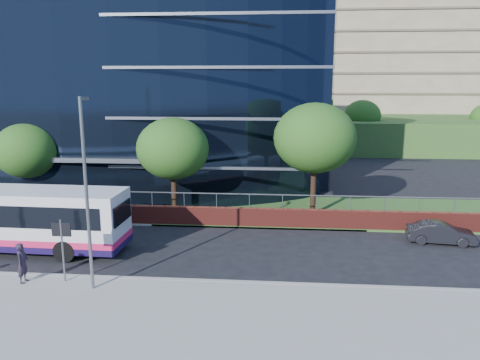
# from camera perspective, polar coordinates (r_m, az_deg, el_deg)

# --- Properties ---
(far_forecourt) EXTENTS (50.00, 8.00, 0.10)m
(far_forecourt) POSITION_cam_1_polar(r_m,az_deg,el_deg) (37.78, -26.86, -2.67)
(far_forecourt) COLOR gray
(far_forecourt) RESTS_ON ground
(grass_verge) EXTENTS (36.00, 8.00, 0.12)m
(grass_verge) POSITION_cam_1_polar(r_m,az_deg,el_deg) (33.77, 22.39, -3.87)
(grass_verge) COLOR #2D511E
(grass_verge) RESTS_ON ground
(glass_office) EXTENTS (44.00, 23.10, 16.00)m
(glass_office) POSITION_cam_1_polar(r_m,az_deg,el_deg) (44.56, -18.92, 10.34)
(glass_office) COLOR black
(glass_office) RESTS_ON ground
(retaining_wall) EXTENTS (34.00, 0.40, 2.11)m
(retaining_wall) POSITION_cam_1_polar(r_m,az_deg,el_deg) (29.15, 17.09, -4.78)
(retaining_wall) COLOR maroon
(retaining_wall) RESTS_ON ground
(apartment_block) EXTENTS (60.00, 42.00, 30.00)m
(apartment_block) POSITION_cam_1_polar(r_m,az_deg,el_deg) (79.38, 18.67, 13.01)
(apartment_block) COLOR #2D511E
(apartment_block) RESTS_ON ground
(street_sign) EXTENTS (0.85, 0.09, 2.80)m
(street_sign) POSITION_cam_1_polar(r_m,az_deg,el_deg) (21.64, -20.90, -6.56)
(street_sign) COLOR slate
(street_sign) RESTS_ON pavement_near
(tree_far_b) EXTENTS (4.29, 4.29, 6.05)m
(tree_far_b) POSITION_cam_1_polar(r_m,az_deg,el_deg) (34.24, -24.53, 3.26)
(tree_far_b) COLOR black
(tree_far_b) RESTS_ON ground
(tree_far_c) EXTENTS (4.62, 4.62, 6.51)m
(tree_far_c) POSITION_cam_1_polar(r_m,az_deg,el_deg) (30.08, -8.18, 3.79)
(tree_far_c) COLOR black
(tree_far_c) RESTS_ON ground
(tree_far_d) EXTENTS (5.28, 5.28, 7.44)m
(tree_far_d) POSITION_cam_1_polar(r_m,az_deg,el_deg) (30.29, 9.12, 5.06)
(tree_far_d) COLOR black
(tree_far_d) RESTS_ON ground
(tree_dist_e) EXTENTS (4.62, 4.62, 6.51)m
(tree_dist_e) POSITION_cam_1_polar(r_m,az_deg,el_deg) (61.01, 14.67, 7.58)
(tree_dist_e) COLOR black
(tree_dist_e) RESTS_ON ground
(streetlight_east) EXTENTS (0.15, 0.77, 8.00)m
(streetlight_east) POSITION_cam_1_polar(r_m,az_deg,el_deg) (19.92, -18.21, -1.08)
(streetlight_east) COLOR slate
(streetlight_east) RESTS_ON pavement_near
(city_bus) EXTENTS (12.23, 3.12, 3.29)m
(city_bus) POSITION_cam_1_polar(r_m,az_deg,el_deg) (27.11, -26.01, -4.22)
(city_bus) COLOR silver
(city_bus) RESTS_ON ground
(parked_car) EXTENTS (3.71, 1.68, 1.18)m
(parked_car) POSITION_cam_1_polar(r_m,az_deg,el_deg) (28.02, 23.30, -5.95)
(parked_car) COLOR black
(parked_car) RESTS_ON ground
(pedestrian) EXTENTS (0.44, 0.66, 1.78)m
(pedestrian) POSITION_cam_1_polar(r_m,az_deg,el_deg) (22.56, -24.99, -9.14)
(pedestrian) COLOR black
(pedestrian) RESTS_ON pavement_near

